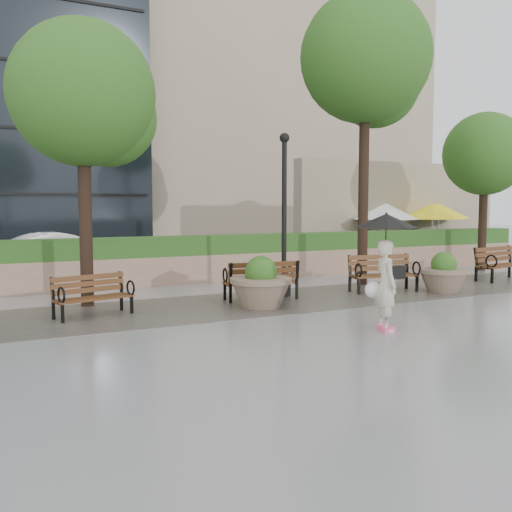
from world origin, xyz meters
name	(u,v)px	position (x,y,z in m)	size (l,w,h in m)	color
ground	(369,323)	(0.00, 0.00, 0.00)	(100.00, 100.00, 0.00)	gray
cobble_strip	(288,300)	(0.00, 3.00, 0.01)	(28.00, 3.20, 0.01)	#383330
hedge_wall	(220,258)	(0.00, 7.00, 0.66)	(24.00, 0.80, 1.35)	tan
cafe_wall	(400,211)	(9.50, 10.00, 2.00)	(10.00, 0.60, 4.00)	tan
cafe_hedge	(428,252)	(9.00, 7.80, 0.45)	(8.00, 0.50, 0.90)	#29551C
asphalt_street	(176,268)	(0.00, 11.00, 0.00)	(40.00, 7.00, 0.00)	black
bldg_stone	(264,78)	(10.00, 23.00, 10.00)	(18.00, 10.00, 20.00)	tan
bench_1	(93,305)	(-4.50, 3.02, 0.25)	(1.64, 0.98, 0.83)	#563219
bench_2	(261,289)	(-0.58, 3.28, 0.27)	(1.80, 0.93, 0.92)	#563219
bench_3	(383,281)	(2.83, 2.98, 0.28)	(1.85, 0.98, 0.94)	#563219
bench_4	(501,271)	(7.44, 3.19, 0.29)	(1.93, 0.99, 0.99)	#563219
planter_left	(261,287)	(-1.04, 2.41, 0.44)	(1.35, 1.35, 1.13)	#7F6B56
planter_right	(443,276)	(4.17, 2.24, 0.41)	(1.24, 1.24, 1.04)	#7F6B56
lamppost	(284,226)	(0.16, 3.49, 1.74)	(0.28, 0.28, 3.95)	black
tree_0	(89,101)	(-4.22, 4.37, 4.48)	(3.25, 3.11, 6.16)	black
tree_1	(368,65)	(3.28, 4.34, 6.06)	(3.61, 3.54, 8.00)	black
tree_2	(486,158)	(9.24, 5.43, 3.86)	(2.97, 2.79, 5.37)	black
patio_umb_white	(386,212)	(7.71, 8.76, 1.99)	(2.50, 2.50, 2.30)	black
patio_umb_yellow_a	(433,212)	(9.79, 8.42, 1.99)	(2.50, 2.50, 2.30)	black
patio_umb_yellow_b	(438,211)	(10.82, 9.15, 1.99)	(2.50, 2.50, 2.30)	black
car_right	(63,254)	(-3.94, 10.55, 0.68)	(1.45, 4.15, 1.37)	silver
pedestrian	(386,260)	(-0.14, -0.62, 1.26)	(1.12, 1.12, 2.07)	beige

